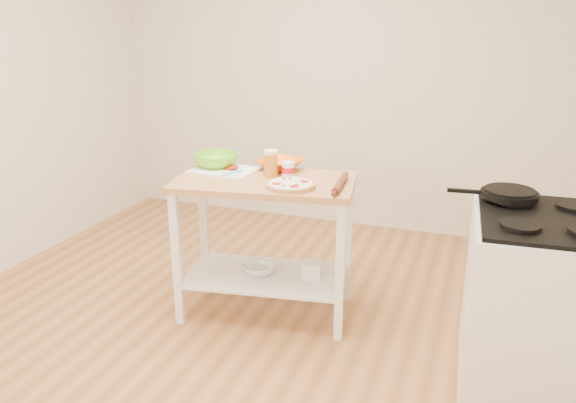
{
  "coord_description": "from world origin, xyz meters",
  "views": [
    {
      "loc": [
        1.36,
        -2.58,
        1.85
      ],
      "look_at": [
        0.26,
        0.42,
        0.78
      ],
      "focal_mm": 35.0,
      "sensor_mm": 36.0,
      "label": 1
    }
  ],
  "objects_px": {
    "prep_island": "(265,219)",
    "cutting_board": "(225,170)",
    "gas_stove": "(535,305)",
    "beer_pint": "(271,164)",
    "shelf_glass_bowl": "(259,269)",
    "skillet": "(508,194)",
    "knife": "(212,164)",
    "shelf_bin": "(312,270)",
    "rolling_pin": "(340,184)",
    "yogurt_tub": "(288,169)",
    "orange_bowl": "(281,164)",
    "pizza": "(291,184)",
    "spatula": "(231,173)",
    "green_bowl": "(216,161)"
  },
  "relations": [
    {
      "from": "prep_island",
      "to": "cutting_board",
      "type": "xyz_separation_m",
      "value": [
        -0.32,
        0.09,
        0.26
      ]
    },
    {
      "from": "gas_stove",
      "to": "beer_pint",
      "type": "bearing_deg",
      "value": 164.7
    },
    {
      "from": "gas_stove",
      "to": "shelf_glass_bowl",
      "type": "relative_size",
      "value": 5.17
    },
    {
      "from": "skillet",
      "to": "knife",
      "type": "distance_m",
      "value": 1.83
    },
    {
      "from": "knife",
      "to": "shelf_bin",
      "type": "bearing_deg",
      "value": -11.63
    },
    {
      "from": "beer_pint",
      "to": "rolling_pin",
      "type": "xyz_separation_m",
      "value": [
        0.45,
        -0.05,
        -0.07
      ]
    },
    {
      "from": "prep_island",
      "to": "yogurt_tub",
      "type": "height_order",
      "value": "yogurt_tub"
    },
    {
      "from": "gas_stove",
      "to": "yogurt_tub",
      "type": "bearing_deg",
      "value": 162.52
    },
    {
      "from": "prep_island",
      "to": "cutting_board",
      "type": "bearing_deg",
      "value": 164.36
    },
    {
      "from": "orange_bowl",
      "to": "gas_stove",
      "type": "bearing_deg",
      "value": -18.47
    },
    {
      "from": "cutting_board",
      "to": "orange_bowl",
      "type": "relative_size",
      "value": 1.51
    },
    {
      "from": "skillet",
      "to": "knife",
      "type": "xyz_separation_m",
      "value": [
        -1.82,
        0.22,
        -0.06
      ]
    },
    {
      "from": "prep_island",
      "to": "pizza",
      "type": "bearing_deg",
      "value": -26.63
    },
    {
      "from": "knife",
      "to": "shelf_bin",
      "type": "relative_size",
      "value": 2.39
    },
    {
      "from": "rolling_pin",
      "to": "shelf_bin",
      "type": "xyz_separation_m",
      "value": [
        -0.18,
        0.05,
        -0.6
      ]
    },
    {
      "from": "skillet",
      "to": "shelf_bin",
      "type": "distance_m",
      "value": 1.28
    },
    {
      "from": "yogurt_tub",
      "to": "gas_stove",
      "type": "bearing_deg",
      "value": -14.07
    },
    {
      "from": "pizza",
      "to": "knife",
      "type": "relative_size",
      "value": 1.08
    },
    {
      "from": "beer_pint",
      "to": "shelf_bin",
      "type": "xyz_separation_m",
      "value": [
        0.27,
        -0.0,
        -0.67
      ]
    },
    {
      "from": "skillet",
      "to": "rolling_pin",
      "type": "distance_m",
      "value": 0.91
    },
    {
      "from": "beer_pint",
      "to": "skillet",
      "type": "bearing_deg",
      "value": -5.15
    },
    {
      "from": "cutting_board",
      "to": "spatula",
      "type": "bearing_deg",
      "value": -38.07
    },
    {
      "from": "skillet",
      "to": "shelf_glass_bowl",
      "type": "bearing_deg",
      "value": 171.46
    },
    {
      "from": "cutting_board",
      "to": "yogurt_tub",
      "type": "xyz_separation_m",
      "value": [
        0.43,
        0.01,
        0.04
      ]
    },
    {
      "from": "spatula",
      "to": "beer_pint",
      "type": "height_order",
      "value": "beer_pint"
    },
    {
      "from": "pizza",
      "to": "green_bowl",
      "type": "height_order",
      "value": "green_bowl"
    },
    {
      "from": "beer_pint",
      "to": "rolling_pin",
      "type": "height_order",
      "value": "beer_pint"
    },
    {
      "from": "skillet",
      "to": "beer_pint",
      "type": "xyz_separation_m",
      "value": [
        -1.36,
        0.12,
        0.01
      ]
    },
    {
      "from": "gas_stove",
      "to": "shelf_glass_bowl",
      "type": "xyz_separation_m",
      "value": [
        -1.62,
        0.27,
        -0.18
      ]
    },
    {
      "from": "spatula",
      "to": "yogurt_tub",
      "type": "relative_size",
      "value": 0.84
    },
    {
      "from": "orange_bowl",
      "to": "shelf_glass_bowl",
      "type": "xyz_separation_m",
      "value": [
        -0.06,
        -0.25,
        -0.64
      ]
    },
    {
      "from": "orange_bowl",
      "to": "beer_pint",
      "type": "distance_m",
      "value": 0.2
    },
    {
      "from": "spatula",
      "to": "green_bowl",
      "type": "height_order",
      "value": "green_bowl"
    },
    {
      "from": "cutting_board",
      "to": "green_bowl",
      "type": "relative_size",
      "value": 1.44
    },
    {
      "from": "skillet",
      "to": "pizza",
      "type": "relative_size",
      "value": 1.56
    },
    {
      "from": "beer_pint",
      "to": "pizza",
      "type": "bearing_deg",
      "value": -40.67
    },
    {
      "from": "knife",
      "to": "shelf_glass_bowl",
      "type": "relative_size",
      "value": 1.26
    },
    {
      "from": "knife",
      "to": "rolling_pin",
      "type": "relative_size",
      "value": 0.77
    },
    {
      "from": "gas_stove",
      "to": "beer_pint",
      "type": "xyz_separation_m",
      "value": [
        -1.55,
        0.33,
        0.51
      ]
    },
    {
      "from": "cutting_board",
      "to": "shelf_glass_bowl",
      "type": "distance_m",
      "value": 0.68
    },
    {
      "from": "knife",
      "to": "shelf_bin",
      "type": "distance_m",
      "value": 0.95
    },
    {
      "from": "orange_bowl",
      "to": "rolling_pin",
      "type": "relative_size",
      "value": 0.8
    },
    {
      "from": "rolling_pin",
      "to": "knife",
      "type": "bearing_deg",
      "value": 170.65
    },
    {
      "from": "beer_pint",
      "to": "shelf_bin",
      "type": "bearing_deg",
      "value": -0.63
    },
    {
      "from": "yogurt_tub",
      "to": "rolling_pin",
      "type": "relative_size",
      "value": 0.5
    },
    {
      "from": "green_bowl",
      "to": "beer_pint",
      "type": "distance_m",
      "value": 0.44
    },
    {
      "from": "gas_stove",
      "to": "pizza",
      "type": "xyz_separation_m",
      "value": [
        -1.36,
        0.17,
        0.44
      ]
    },
    {
      "from": "prep_island",
      "to": "shelf_glass_bowl",
      "type": "bearing_deg",
      "value": -176.75
    },
    {
      "from": "yogurt_tub",
      "to": "rolling_pin",
      "type": "bearing_deg",
      "value": -14.61
    },
    {
      "from": "pizza",
      "to": "gas_stove",
      "type": "bearing_deg",
      "value": -6.99
    }
  ]
}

